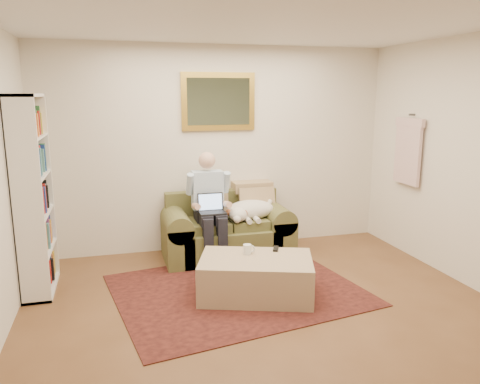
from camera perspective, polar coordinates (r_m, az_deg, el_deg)
name	(u,v)px	position (r m, az deg, el deg)	size (l,w,h in m)	color
room_shell	(273,177)	(4.00, 4.04, 1.81)	(4.51, 5.00, 2.61)	brown
rug	(237,290)	(4.95, -0.36, -11.84)	(2.41, 1.93, 0.01)	black
sofa	(227,235)	(5.85, -1.61, -5.28)	(1.57, 0.80, 0.94)	brown
seated_man	(210,209)	(5.56, -3.63, -2.06)	(0.52, 0.74, 1.32)	#8CAFD8
laptop	(211,207)	(5.50, -3.50, -1.88)	(0.30, 0.24, 0.22)	black
sleeping_dog	(250,210)	(5.76, 1.28, -2.16)	(0.64, 0.41, 0.24)	white
ottoman	(256,277)	(4.75, 1.96, -10.35)	(1.10, 0.70, 0.40)	tan
coffee_mug	(247,249)	(4.78, 0.89, -7.00)	(0.08, 0.08, 0.10)	white
tv_remote	(276,249)	(4.93, 4.39, -6.91)	(0.05, 0.15, 0.02)	black
bookshelf	(33,195)	(5.12, -23.88, -0.37)	(0.28, 0.80, 2.00)	white
wall_mirror	(218,102)	(5.98, -2.64, 10.95)	(0.94, 0.04, 0.72)	gold
hanging_shirt	(408,148)	(6.11, 19.81, 5.11)	(0.06, 0.52, 0.90)	beige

